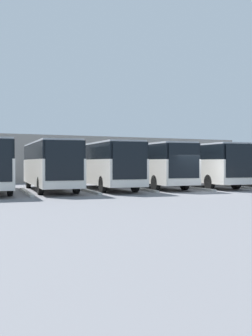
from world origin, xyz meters
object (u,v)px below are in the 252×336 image
Objects in this scene: bus_2 at (200,164)px; bus_3 at (151,164)px; bus_4 at (105,164)px; bus_1 at (236,164)px; bus_5 at (50,164)px.

bus_2 and bus_3 have the same top height.
bus_2 is 1.00× the size of bus_4.
bus_4 is (12.29, -0.23, 0.00)m from bus_1.
bus_4 and bus_5 have the same top height.
bus_2 is at bearing 177.11° from bus_3.
bus_3 is 1.00× the size of bus_5.
bus_2 and bus_4 have the same top height.
bus_4 is 1.00× the size of bus_5.
bus_2 is 4.16m from bus_3.
bus_3 is 4.10m from bus_4.
bus_1 and bus_2 have the same top height.
bus_3 is (8.19, -0.38, 0.00)m from bus_1.
bus_1 is 1.00× the size of bus_4.
bus_3 is at bearing 4.83° from bus_1.
bus_1 is at bearing -167.35° from bus_2.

